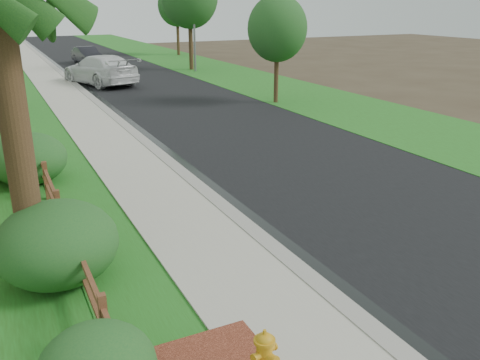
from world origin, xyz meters
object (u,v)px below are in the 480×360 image
ranch_fence (52,193)px  white_suv (100,70)px  streetlight (192,9)px  fire_hydrant (265,354)px  dark_car_mid (109,63)px

ranch_fence → white_suv: (5.60, 21.15, 0.34)m
white_suv → streetlight: bearing=-173.5°
fire_hydrant → white_suv: bearing=82.6°
dark_car_mid → ranch_fence: bearing=68.4°
white_suv → streetlight: streetlight is taller
ranch_fence → streetlight: (13.31, 24.40, 3.94)m
fire_hydrant → streetlight: size_ratio=0.09×
ranch_fence → fire_hydrant: size_ratio=23.09×
ranch_fence → dark_car_mid: 27.90m
fire_hydrant → ranch_fence: bearing=104.3°
ranch_fence → dark_car_mid: size_ratio=4.13×
ranch_fence → fire_hydrant: bearing=-75.7°
fire_hydrant → white_suv: size_ratio=0.11×
dark_car_mid → white_suv: bearing=66.2°
ranch_fence → white_suv: bearing=75.2°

